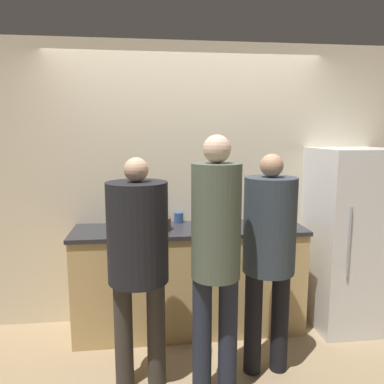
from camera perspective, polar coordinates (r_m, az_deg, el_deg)
The scene contains 12 objects.
ground_plane at distance 3.42m, azimuth 0.29°, elevation -22.55°, with size 14.00×14.00×0.00m, color #9E8460.
wall_back at distance 3.55m, azimuth -0.93°, elevation 1.12°, with size 5.20×0.06×2.60m.
counter at distance 3.49m, azimuth -0.40°, elevation -13.00°, with size 2.05×0.59×0.96m.
refrigerator at distance 3.76m, azimuth 22.78°, elevation -6.52°, with size 0.66×0.70×1.65m.
person_left at distance 2.60m, azimuth -8.23°, elevation -8.59°, with size 0.41×0.41×1.63m.
person_center at distance 2.46m, azimuth 3.66°, elevation -8.63°, with size 0.32×0.32×1.78m.
person_right at distance 2.78m, azimuth 11.66°, elevation -7.75°, with size 0.37×0.37×1.64m.
fruit_bowl at distance 3.26m, azimuth -5.75°, elevation -4.79°, with size 0.29×0.29×0.15m.
utensil_crock at distance 3.43m, azimuth 1.94°, elevation -3.66°, with size 0.13×0.13×0.30m.
bottle_dark at distance 3.23m, azimuth 4.26°, elevation -4.63°, with size 0.07×0.07×0.18m.
bottle_green at distance 3.41m, azimuth 13.58°, elevation -3.97°, with size 0.06×0.06×0.20m.
cup_blue at distance 3.51m, azimuth -2.04°, elevation -3.90°, with size 0.09×0.09×0.10m.
Camera 1 is at (-0.37, -2.88, 1.79)m, focal length 35.00 mm.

